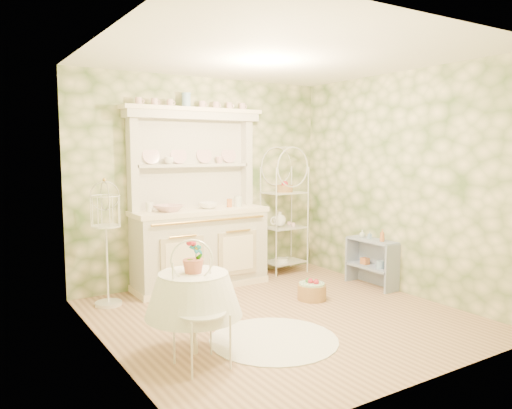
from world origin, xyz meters
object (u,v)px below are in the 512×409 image
kitchen_dresser (200,198)px  cafe_chair (202,316)px  bakers_rack (284,208)px  round_table (194,318)px  side_shelf (372,265)px  floor_basket (312,290)px  birdcage_stand (106,239)px

kitchen_dresser → cafe_chair: bearing=-115.8°
kitchen_dresser → bakers_rack: kitchen_dresser is taller
round_table → cafe_chair: 0.30m
side_shelf → bakers_rack: bearing=116.9°
bakers_rack → floor_basket: (-0.51, -1.28, -0.82)m
bakers_rack → side_shelf: bakers_rack is taller
bakers_rack → floor_basket: size_ratio=5.52×
birdcage_stand → kitchen_dresser: bearing=6.8°
side_shelf → birdcage_stand: bearing=166.3°
round_table → birdcage_stand: size_ratio=0.42×
bakers_rack → cafe_chair: size_ratio=2.20×
bakers_rack → birdcage_stand: bearing=179.7°
side_shelf → round_table: 2.96m
cafe_chair → floor_basket: size_ratio=2.51×
kitchen_dresser → floor_basket: (0.86, -1.21, -1.04)m
round_table → floor_basket: (1.85, 0.68, -0.21)m
round_table → cafe_chair: (-0.06, -0.27, 0.11)m
kitchen_dresser → side_shelf: bearing=-31.9°
side_shelf → kitchen_dresser: bearing=152.5°
birdcage_stand → floor_basket: bearing=-27.0°
side_shelf → floor_basket: side_shelf is taller
cafe_chair → birdcage_stand: size_ratio=0.56×
bakers_rack → cafe_chair: 3.33m
kitchen_dresser → side_shelf: (1.88, -1.17, -0.86)m
side_shelf → birdcage_stand: (-3.11, 1.02, 0.48)m
floor_basket → bakers_rack: bearing=68.3°
birdcage_stand → bakers_rack: bearing=4.7°
kitchen_dresser → birdcage_stand: size_ratio=1.51×
kitchen_dresser → bakers_rack: bearing=2.8°
side_shelf → round_table: bearing=-161.3°
kitchen_dresser → cafe_chair: 2.52m
kitchen_dresser → round_table: (-0.99, -1.90, -0.83)m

